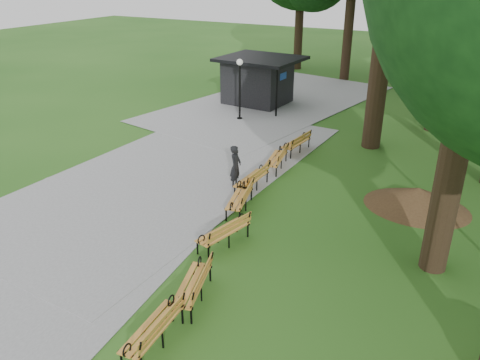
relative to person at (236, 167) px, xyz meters
The scene contains 13 objects.
ground 3.15m from the person, 69.58° to the right, with size 100.00×100.00×0.00m, color #285C1A.
path 3.04m from the person, behind, with size 12.00×38.00×0.06m, color gray.
person is the anchor object (origin of this frame).
kiosk 11.62m from the person, 113.07° to the left, with size 4.32×3.75×2.70m, color black, non-canonical shape.
lamp_post 8.41m from the person, 117.85° to the left, with size 0.32×0.32×3.14m.
dirt_mound 6.29m from the person, 13.59° to the left, with size 2.89×2.89×0.72m, color #47301C.
bench_0 8.16m from the person, 73.02° to the right, with size 1.90×0.64×0.88m, color orange, non-canonical shape.
bench_1 6.56m from the person, 69.83° to the right, with size 1.90×0.64×0.88m, color orange, non-canonical shape.
bench_2 4.04m from the person, 65.75° to the right, with size 1.90×0.64×0.88m, color orange, non-canonical shape.
bench_3 1.89m from the person, 57.03° to the right, with size 1.90×0.64×0.88m, color orange, non-canonical shape.
bench_4 0.74m from the person, ahead, with size 1.90×0.64×0.88m, color orange, non-canonical shape.
bench_5 2.30m from the person, 74.99° to the left, with size 1.90×0.64×0.88m, color orange, non-canonical shape.
bench_6 4.30m from the person, 82.38° to the left, with size 1.90×0.64×0.88m, color orange, non-canonical shape.
Camera 1 is at (6.69, -10.91, 7.40)m, focal length 35.68 mm.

